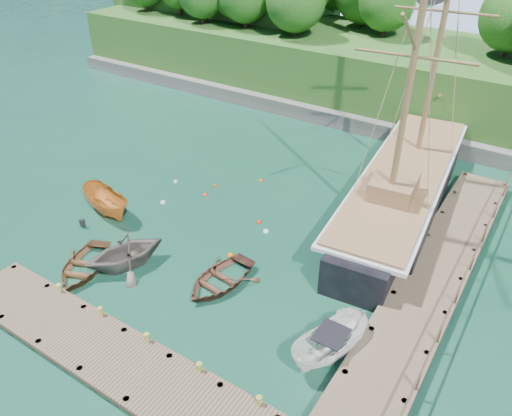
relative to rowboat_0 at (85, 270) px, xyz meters
The scene contains 23 objects.
ground 5.71m from the rowboat_0, 30.21° to the left, with size 160.00×160.00×0.00m, color #113D2A.
dock_near 7.84m from the rowboat_0, 27.60° to the right, with size 20.00×3.20×1.10m.
dock_east 19.18m from the rowboat_0, 30.99° to the left, with size 3.20×24.00×1.10m.
bollard_0 2.42m from the rowboat_0, 67.18° to the right, with size 0.26×0.26×0.45m, color olive.
bollard_1 4.52m from the rowboat_0, 29.49° to the right, with size 0.26×0.26×0.45m, color olive.
bollard_2 7.29m from the rowboat_0, 17.79° to the right, with size 0.26×0.26×0.45m, color olive.
bollard_3 10.18m from the rowboat_0, 12.63° to the right, with size 0.26×0.26×0.45m, color olive.
bollard_4 13.13m from the rowboat_0, ahead, with size 0.26×0.26×0.45m, color olive.
rowboat_0 is the anchor object (origin of this frame).
rowboat_1 2.32m from the rowboat_0, 41.39° to the left, with size 3.78×4.38×2.31m, color #5E5650.
rowboat_2 7.67m from the rowboat_0, 24.55° to the left, with size 3.18×4.45×0.92m, color brown.
motorboat_orange 5.73m from the rowboat_0, 123.94° to the left, with size 1.76×4.67×1.80m, color orange.
cabin_boat_white 14.14m from the rowboat_0, ahead, with size 1.72×4.57×1.77m, color white.
schooner 20.13m from the rowboat_0, 52.15° to the left, with size 6.81×27.12×19.80m.
mooring_buoy_0 7.65m from the rowboat_0, 97.85° to the left, with size 0.36×0.36×0.36m, color silver.
mooring_buoy_1 9.97m from the rowboat_0, 85.97° to the left, with size 0.29×0.29×0.29m, color red.
mooring_buoy_2 10.74m from the rowboat_0, 58.60° to the left, with size 0.30×0.30×0.30m, color #F11F03.
mooring_buoy_3 10.74m from the rowboat_0, 52.72° to the left, with size 0.36×0.36×0.36m, color white.
mooring_buoy_4 11.27m from the rowboat_0, 87.15° to the left, with size 0.28×0.28×0.28m, color #CF3700.
mooring_buoy_5 13.97m from the rowboat_0, 78.14° to the left, with size 0.29×0.29×0.29m, color #E55400.
mooring_buoy_6 10.42m from the rowboat_0, 102.05° to the left, with size 0.32×0.32×0.32m, color silver.
mooring_buoy_7 8.13m from the rowboat_0, 41.83° to the left, with size 0.36×0.36×0.36m, color orange.
headland 35.58m from the rowboat_0, 103.06° to the left, with size 51.00×19.31×12.90m.
Camera 1 is at (14.64, -15.51, 17.92)m, focal length 35.00 mm.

